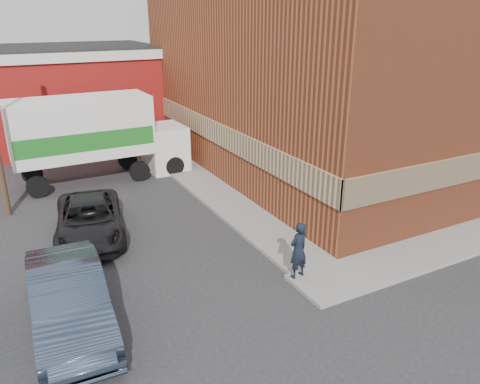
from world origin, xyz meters
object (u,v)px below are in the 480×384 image
brick_building (340,70)px  warehouse (17,97)px  box_truck (99,133)px  sedan (69,300)px  man (298,250)px  suv_a (89,220)px

brick_building → warehouse: brick_building is taller
brick_building → box_truck: bearing=167.9°
brick_building → sedan: bearing=-150.4°
man → sedan: man is taller
suv_a → box_truck: (1.78, 6.01, 1.59)m
warehouse → suv_a: 14.69m
brick_building → sedan: (-14.96, -8.50, -3.86)m
man → suv_a: bearing=-60.6°
brick_building → warehouse: size_ratio=1.12×
man → box_truck: bearing=-86.1°
warehouse → suv_a: bearing=-86.1°
box_truck → suv_a: bearing=-107.4°
sedan → box_truck: bearing=76.3°
brick_building → man: size_ratio=10.47×
sedan → man: bearing=-4.2°
warehouse → man: size_ratio=9.36×
brick_building → man: bearing=-133.2°
suv_a → sedan: bearing=-96.0°
brick_building → man: brick_building is taller
sedan → box_truck: (3.23, 11.01, 1.44)m
man → box_truck: box_truck is taller
suv_a → box_truck: 6.46m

